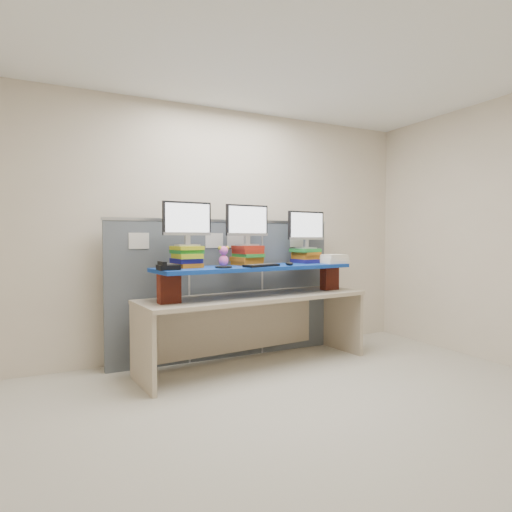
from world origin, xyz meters
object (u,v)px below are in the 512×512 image
blue_board (256,268)px  monitor_right (306,227)px  desk (256,309)px  monitor_left (187,221)px  desk_phone (167,267)px  monitor_center (247,222)px  keyboard (262,265)px

blue_board → monitor_right: (0.73, 0.19, 0.42)m
desk → monitor_left: (-0.71, 0.05, 0.90)m
blue_board → desk_phone: bearing=-175.2°
blue_board → monitor_center: bearing=106.4°
desk → monitor_left: bearing=170.5°
blue_board → desk_phone: desk_phone is taller
monitor_right → monitor_left: bearing=180.0°
blue_board → desk_phone: (-0.97, -0.18, 0.05)m
monitor_center → desk_phone: 1.06m
keyboard → monitor_center: bearing=78.0°
desk → desk_phone: desk_phone is taller
monitor_right → monitor_center: bearing=180.0°
monitor_left → keyboard: size_ratio=1.16×
blue_board → monitor_left: (-0.71, 0.05, 0.47)m
keyboard → monitor_left: bearing=145.2°
desk → monitor_center: bearing=106.4°
monitor_right → desk_phone: size_ratio=2.61×
keyboard → monitor_right: bearing=6.8°
desk → monitor_center: 0.91m
blue_board → monitor_right: bearing=9.0°
monitor_left → desk_phone: (-0.25, -0.23, -0.42)m
blue_board → desk: bearing=-95.8°
blue_board → keyboard: (-0.02, -0.16, 0.03)m
desk → monitor_left: monitor_left is taller
desk_phone → desk: bearing=9.3°
desk → monitor_right: 1.15m
monitor_left → monitor_center: bearing=0.0°
monitor_left → desk_phone: monitor_left is taller
monitor_right → keyboard: size_ratio=1.16×
monitor_center → monitor_right: monitor_center is taller
monitor_left → monitor_right: size_ratio=1.00×
monitor_right → desk_phone: bearing=-173.4°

